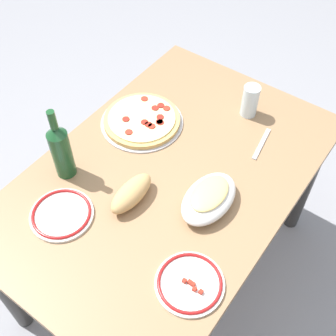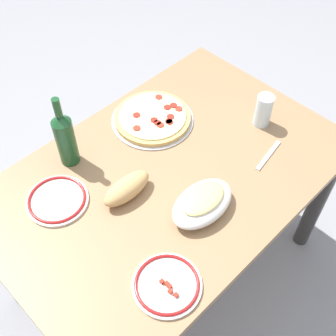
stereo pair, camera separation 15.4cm
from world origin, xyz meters
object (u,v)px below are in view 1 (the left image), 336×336
Objects in this scene: pepperoni_pizza at (142,120)px; side_plate_near at (190,283)px; baked_pasta_dish at (209,197)px; bread_loaf at (131,193)px; side_plate_far at (62,214)px; wine_bottle at (61,150)px; dining_table at (168,193)px; water_glass at (250,101)px.

pepperoni_pizza is 1.55× the size of side_plate_near.
baked_pasta_dish is 0.26m from bread_loaf.
bread_loaf reaches higher than side_plate_far.
wine_bottle reaches higher than bread_loaf.
side_plate_far is 0.24m from bread_loaf.
dining_table is 0.48m from water_glass.
wine_bottle is at bearing -80.99° from bread_loaf.
wine_bottle is 1.41× the size of side_plate_near.
side_plate_near is at bearing 16.67° from water_glass.
side_plate_near is 0.36m from bread_loaf.
pepperoni_pizza reaches higher than side_plate_near.
pepperoni_pizza reaches higher than side_plate_far.
water_glass reaches higher than bread_loaf.
dining_table is at bearing 153.06° from side_plate_far.
dining_table is at bearing 124.88° from wine_bottle.
side_plate_far is at bearing 6.17° from pepperoni_pizza.
bread_loaf is at bearing 99.01° from wine_bottle.
water_glass is at bearing 149.88° from wine_bottle.
side_plate_near is at bearing 67.34° from bread_loaf.
water_glass is (-0.44, 0.08, 0.19)m from dining_table.
side_plate_far is (0.05, -0.48, -0.00)m from side_plate_near.
side_plate_near is (0.10, 0.60, -0.11)m from wine_bottle.
wine_bottle is 2.19× the size of water_glass.
pepperoni_pizza is 0.37m from wine_bottle.
wine_bottle is at bearing -30.12° from water_glass.
wine_bottle is 0.61m from side_plate_near.
bread_loaf reaches higher than side_plate_near.
pepperoni_pizza is at bearing -112.66° from baked_pasta_dish.
wine_bottle is (0.35, -0.06, 0.10)m from pepperoni_pizza.
baked_pasta_dish reaches higher than bread_loaf.
wine_bottle reaches higher than dining_table.
baked_pasta_dish reaches higher than dining_table.
side_plate_near is (0.45, 0.53, -0.01)m from pepperoni_pizza.
pepperoni_pizza is at bearing -122.19° from dining_table.
side_plate_near is (0.27, 0.11, -0.03)m from baked_pasta_dish.
wine_bottle is at bearing -140.71° from side_plate_far.
pepperoni_pizza is 0.70m from side_plate_near.
dining_table is at bearing -10.03° from water_glass.
water_glass reaches higher than side_plate_near.
bread_loaf is at bearing -58.50° from baked_pasta_dish.
side_plate_near is 0.48m from side_plate_far.
wine_bottle is 0.28m from bread_loaf.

